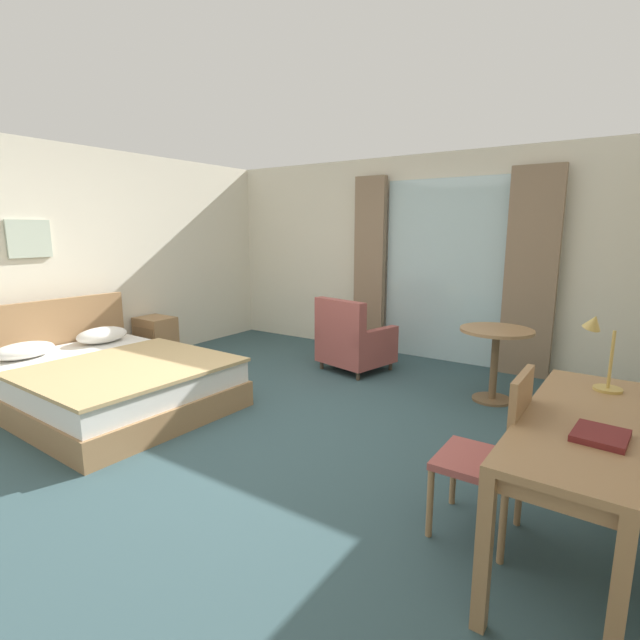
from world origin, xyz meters
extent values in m
cube|color=#334C51|center=(0.00, 0.00, -0.05)|extent=(6.09, 6.50, 0.10)
cube|color=silver|center=(0.00, 2.99, 1.28)|extent=(5.69, 0.12, 2.56)
cube|color=silver|center=(-2.78, 0.00, 1.28)|extent=(0.12, 6.10, 2.56)
cube|color=silver|center=(0.53, 2.91, 1.12)|extent=(1.56, 0.02, 2.25)
cube|color=#897056|center=(-0.47, 2.81, 1.16)|extent=(0.42, 0.10, 2.32)
cube|color=#897056|center=(1.53, 2.81, 1.16)|extent=(0.54, 0.10, 2.32)
cube|color=#9E754C|center=(-1.49, -0.40, 0.12)|extent=(2.19, 1.71, 0.23)
cube|color=white|center=(-1.49, -0.40, 0.33)|extent=(2.12, 1.66, 0.20)
cube|color=#9E754C|center=(-2.59, -0.36, 0.46)|extent=(0.12, 1.67, 0.91)
cube|color=tan|center=(-1.14, -0.42, 0.45)|extent=(1.46, 1.67, 0.03)
ellipsoid|color=white|center=(-2.27, -0.77, 0.51)|extent=(0.35, 0.56, 0.15)
ellipsoid|color=white|center=(-2.25, 0.02, 0.52)|extent=(0.38, 0.56, 0.17)
cube|color=#9E754C|center=(-2.46, 0.86, 0.28)|extent=(0.45, 0.36, 0.56)
cube|color=olive|center=(-2.46, 0.67, 0.39)|extent=(0.38, 0.01, 0.13)
cube|color=#9E754C|center=(2.35, -0.27, 0.72)|extent=(0.56, 1.58, 0.04)
cube|color=#9E754C|center=(2.35, -0.27, 0.66)|extent=(0.52, 1.51, 0.08)
cube|color=#9E754C|center=(2.57, -1.04, 0.35)|extent=(0.06, 0.06, 0.70)
cube|color=#9E754C|center=(2.61, 0.48, 0.35)|extent=(0.06, 0.06, 0.70)
cube|color=#9E754C|center=(2.10, -1.02, 0.35)|extent=(0.06, 0.06, 0.70)
cube|color=#9E754C|center=(2.14, 0.49, 0.35)|extent=(0.06, 0.06, 0.70)
cube|color=#9E4C47|center=(1.89, -0.37, 0.41)|extent=(0.42, 0.42, 0.04)
cube|color=#9E754C|center=(2.08, -0.38, 0.68)|extent=(0.04, 0.40, 0.51)
cylinder|color=#9E754C|center=(1.71, -0.18, 0.20)|extent=(0.04, 0.04, 0.39)
cylinder|color=#9E754C|center=(1.71, -0.56, 0.20)|extent=(0.04, 0.04, 0.39)
cylinder|color=#9E754C|center=(2.08, -0.19, 0.20)|extent=(0.04, 0.04, 0.39)
cylinder|color=#9E754C|center=(2.08, -0.56, 0.20)|extent=(0.04, 0.04, 0.39)
cylinder|color=tan|center=(2.43, 0.24, 0.75)|extent=(0.15, 0.15, 0.02)
cylinder|color=tan|center=(2.43, 0.24, 0.92)|extent=(0.02, 0.02, 0.33)
cone|color=tan|center=(2.32, 0.31, 1.11)|extent=(0.12, 0.11, 0.12)
cube|color=maroon|center=(2.44, -0.51, 0.75)|extent=(0.23, 0.26, 0.03)
cube|color=#9E4C47|center=(-0.16, 1.93, 0.24)|extent=(0.85, 0.83, 0.27)
cube|color=#9E4C47|center=(-0.23, 1.65, 0.62)|extent=(0.72, 0.28, 0.49)
cube|color=#9E4C47|center=(0.14, 1.86, 0.45)|extent=(0.25, 0.69, 0.16)
cube|color=#9E4C47|center=(-0.46, 2.00, 0.45)|extent=(0.25, 0.69, 0.16)
cylinder|color=#4C3D2D|center=(0.19, 2.13, 0.05)|extent=(0.04, 0.04, 0.10)
cylinder|color=#4C3D2D|center=(-0.38, 2.27, 0.05)|extent=(0.04, 0.04, 0.10)
cylinder|color=#4C3D2D|center=(0.06, 1.58, 0.05)|extent=(0.04, 0.04, 0.10)
cylinder|color=#4C3D2D|center=(-0.51, 1.72, 0.05)|extent=(0.04, 0.04, 0.10)
cylinder|color=#9E754C|center=(1.46, 1.76, 0.70)|extent=(0.67, 0.67, 0.03)
cylinder|color=brown|center=(1.46, 1.76, 0.34)|extent=(0.07, 0.07, 0.69)
cylinder|color=brown|center=(1.46, 1.76, 0.01)|extent=(0.37, 0.37, 0.02)
cube|color=#B7C6B2|center=(-2.70, -0.40, 1.55)|extent=(0.03, 0.43, 0.38)
camera|label=1|loc=(2.49, -2.80, 1.64)|focal=26.42mm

